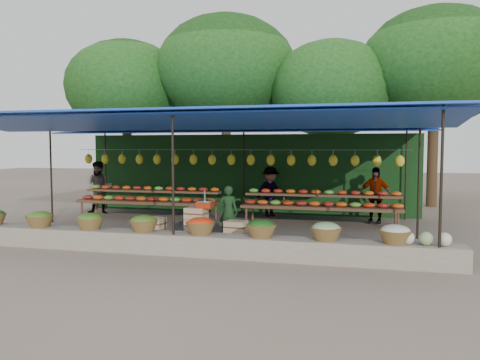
% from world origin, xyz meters
% --- Properties ---
extents(ground, '(60.00, 60.00, 0.00)m').
position_xyz_m(ground, '(0.00, 0.00, 0.00)').
color(ground, '#67584C').
rests_on(ground, ground).
extents(stone_curb, '(10.60, 0.55, 0.40)m').
position_xyz_m(stone_curb, '(0.00, -2.75, 0.20)').
color(stone_curb, '#6D6257').
rests_on(stone_curb, ground).
extents(stall_canopy, '(10.80, 6.60, 2.82)m').
position_xyz_m(stall_canopy, '(0.00, 0.06, 2.68)').
color(stall_canopy, black).
rests_on(stall_canopy, ground).
extents(produce_baskets, '(8.98, 0.58, 0.34)m').
position_xyz_m(produce_baskets, '(-0.10, -2.75, 0.56)').
color(produce_baskets, brown).
rests_on(produce_baskets, stone_curb).
extents(netting_backdrop, '(10.60, 0.06, 2.50)m').
position_xyz_m(netting_backdrop, '(0.00, 3.15, 1.25)').
color(netting_backdrop, '#183F16').
rests_on(netting_backdrop, ground).
extents(tree_row, '(16.51, 5.50, 7.12)m').
position_xyz_m(tree_row, '(0.50, 6.09, 4.70)').
color(tree_row, '#311C12').
rests_on(tree_row, ground).
extents(fruit_table_left, '(4.21, 0.95, 0.93)m').
position_xyz_m(fruit_table_left, '(-2.49, 1.35, 0.61)').
color(fruit_table_left, '#452D1B').
rests_on(fruit_table_left, ground).
extents(fruit_table_right, '(4.21, 0.95, 0.93)m').
position_xyz_m(fruit_table_right, '(2.51, 1.35, 0.61)').
color(fruit_table_right, '#452D1B').
rests_on(fruit_table_right, ground).
extents(crate_counter, '(2.39, 0.39, 0.77)m').
position_xyz_m(crate_counter, '(-0.01, -1.63, 0.31)').
color(crate_counter, tan).
rests_on(crate_counter, ground).
extents(weighing_scale, '(0.36, 0.36, 0.38)m').
position_xyz_m(weighing_scale, '(0.22, -1.63, 0.86)').
color(weighing_scale, red).
rests_on(weighing_scale, crate_counter).
extents(vendor_seated, '(0.45, 0.30, 1.22)m').
position_xyz_m(vendor_seated, '(0.57, -0.98, 0.61)').
color(vendor_seated, '#193719').
rests_on(vendor_seated, ground).
extents(customer_left, '(0.94, 0.81, 1.65)m').
position_xyz_m(customer_left, '(-4.43, 1.87, 0.83)').
color(customer_left, slate).
rests_on(customer_left, ground).
extents(customer_mid, '(1.11, 1.04, 1.50)m').
position_xyz_m(customer_mid, '(0.90, 2.60, 0.75)').
color(customer_mid, slate).
rests_on(customer_mid, ground).
extents(customer_right, '(0.96, 0.53, 1.55)m').
position_xyz_m(customer_right, '(3.93, 2.07, 0.77)').
color(customer_right, slate).
rests_on(customer_right, ground).
extents(blue_crate_front, '(0.53, 0.46, 0.27)m').
position_xyz_m(blue_crate_front, '(-4.08, -2.09, 0.14)').
color(blue_crate_front, navy).
rests_on(blue_crate_front, ground).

